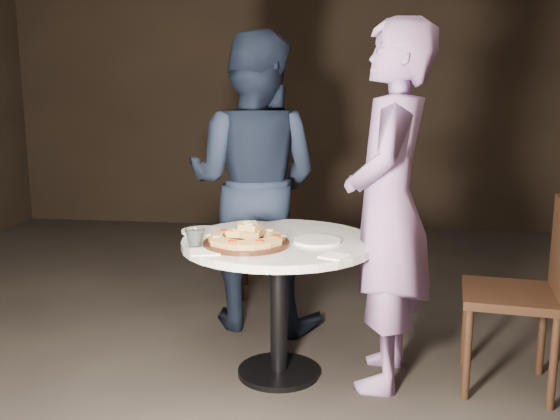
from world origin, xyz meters
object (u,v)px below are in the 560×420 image
object	(u,v)px
table	(279,265)
water_glass	(195,238)
diner_navy	(254,183)
serving_board	(246,243)
chair_far	(267,227)
chair_right	(533,282)
focaccia_pile	(247,236)
diner_teal	(389,208)

from	to	relation	value
table	water_glass	world-z (taller)	water_glass
table	diner_navy	bearing A→B (deg)	108.83
serving_board	chair_far	size ratio (longest dim) A/B	0.47
chair_far	table	bearing A→B (deg)	94.97
chair_far	diner_navy	bearing A→B (deg)	83.06
water_glass	chair_right	distance (m)	1.55
table	focaccia_pile	size ratio (longest dim) A/B	3.23
chair_right	diner_navy	world-z (taller)	diner_navy
focaccia_pile	water_glass	xyz separation A→B (m)	(-0.23, -0.05, -0.00)
chair_right	serving_board	bearing A→B (deg)	-76.09
table	chair_far	size ratio (longest dim) A/B	1.36
serving_board	diner_navy	xyz separation A→B (m)	(-0.10, 0.81, 0.16)
focaccia_pile	chair_right	xyz separation A→B (m)	(1.30, 0.13, -0.21)
focaccia_pile	diner_navy	distance (m)	0.83
water_glass	diner_navy	size ratio (longest dim) A/B	0.05
serving_board	diner_teal	distance (m)	0.67
chair_right	diner_navy	xyz separation A→B (m)	(-1.40, 0.68, 0.33)
serving_board	water_glass	size ratio (longest dim) A/B	4.40
serving_board	diner_navy	world-z (taller)	diner_navy
table	water_glass	distance (m)	0.44
water_glass	diner_teal	distance (m)	0.90
chair_far	diner_teal	xyz separation A→B (m)	(0.73, -1.15, 0.36)
table	serving_board	xyz separation A→B (m)	(-0.13, -0.14, 0.14)
water_glass	chair_far	distance (m)	1.38
serving_board	focaccia_pile	xyz separation A→B (m)	(0.00, -0.00, 0.04)
chair_right	diner_teal	world-z (taller)	diner_teal
serving_board	chair_right	bearing A→B (deg)	5.88
chair_right	diner_teal	bearing A→B (deg)	-83.10
table	chair_far	distance (m)	1.18
water_glass	diner_teal	world-z (taller)	diner_teal
table	diner_teal	world-z (taller)	diner_teal
focaccia_pile	diner_teal	bearing A→B (deg)	12.96
serving_board	chair_right	world-z (taller)	chair_right
chair_right	diner_teal	xyz separation A→B (m)	(-0.66, 0.01, 0.33)
table	focaccia_pile	world-z (taller)	focaccia_pile
serving_board	chair_right	xyz separation A→B (m)	(1.30, 0.13, -0.18)
table	focaccia_pile	distance (m)	0.26
water_glass	chair_right	bearing A→B (deg)	7.02
focaccia_pile	diner_navy	world-z (taller)	diner_navy
water_glass	diner_navy	world-z (taller)	diner_navy
table	chair_far	bearing A→B (deg)	100.85
serving_board	focaccia_pile	world-z (taller)	focaccia_pile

